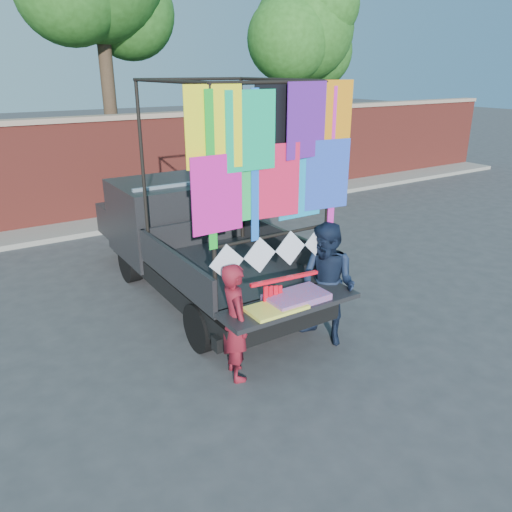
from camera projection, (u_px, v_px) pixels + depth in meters
ground at (233, 332)px, 7.44m from camera, size 90.00×90.00×0.00m
brick_wall at (91, 169)px, 12.49m from camera, size 30.00×0.45×2.61m
curb at (105, 224)px, 12.38m from camera, size 30.00×1.20×0.12m
tree_right at (306, 33)px, 15.97m from camera, size 4.20×3.30×6.62m
pickup_truck at (185, 236)px, 8.84m from camera, size 2.25×5.66×3.56m
woman at (236, 322)px, 6.13m from camera, size 0.48×0.63×1.53m
man at (327, 285)px, 6.91m from camera, size 0.89×1.01×1.75m
streamer_bundle at (278, 295)px, 6.41m from camera, size 0.98×0.15×0.68m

